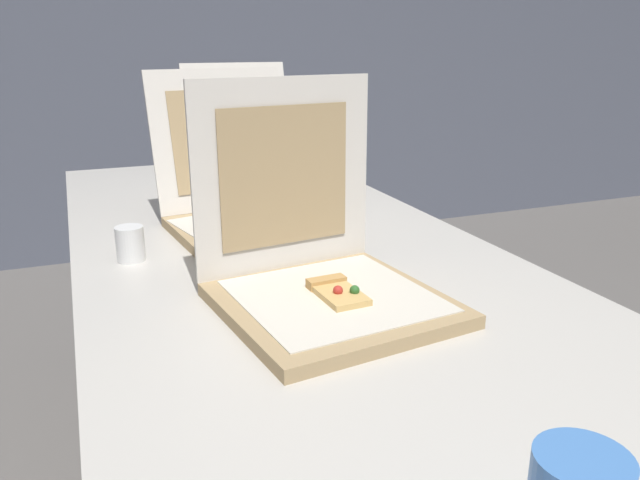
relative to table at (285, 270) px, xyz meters
The scene contains 7 objects.
wall_back 2.46m from the table, 90.00° to the left, with size 10.00×0.10×2.60m, color slate.
table is the anchor object (origin of this frame).
pizza_box_front 0.32m from the table, 96.68° to the right, with size 0.38×0.38×0.36m.
pizza_box_middle 0.19m from the table, 102.51° to the left, with size 0.38×0.45×0.35m.
pizza_box_back 0.65m from the table, 79.78° to the left, with size 0.34×0.43×0.35m.
cup_white_far 0.41m from the table, 116.72° to the left, with size 0.06×0.06×0.07m, color white.
cup_white_mid 0.32m from the table, behind, with size 0.06×0.06×0.07m, color white.
Camera 1 is at (-0.39, -0.62, 1.17)m, focal length 35.13 mm.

